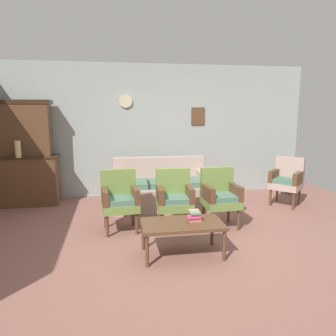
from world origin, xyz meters
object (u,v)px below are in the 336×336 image
object	(u,v)px
armchair_near_cabinet	(120,198)
armchair_row_middle	(174,196)
side_cabinet	(28,180)
armchair_near_couch_end	(220,195)
coffee_table	(182,226)
book_stack_on_table	(195,216)
floor_vase_by_wall	(290,176)
vase_on_cabinet	(18,149)
floral_couch	(161,190)
wingback_chair_by_fireplace	(287,179)

from	to	relation	value
armchair_near_cabinet	armchair_row_middle	size ratio (longest dim) A/B	1.00
side_cabinet	armchair_near_couch_end	world-z (taller)	side_cabinet
coffee_table	armchair_near_couch_end	bearing A→B (deg)	49.02
armchair_row_middle	book_stack_on_table	xyz separation A→B (m)	(0.08, -0.91, -0.01)
book_stack_on_table	armchair_near_cabinet	bearing A→B (deg)	132.03
floor_vase_by_wall	armchair_near_cabinet	bearing A→B (deg)	-156.93
vase_on_cabinet	side_cabinet	bearing A→B (deg)	65.65
armchair_row_middle	armchair_near_couch_end	xyz separation A→B (m)	(0.71, -0.01, 0.00)
armchair_near_couch_end	floor_vase_by_wall	xyz separation A→B (m)	(2.13, 1.64, -0.12)
floral_couch	armchair_row_middle	distance (m)	1.13
book_stack_on_table	coffee_table	bearing A→B (deg)	-178.34
wingback_chair_by_fireplace	armchair_near_cabinet	bearing A→B (deg)	-165.80
armchair_near_cabinet	wingback_chair_by_fireplace	xyz separation A→B (m)	(3.12, 0.79, 0.00)
armchair_row_middle	armchair_near_couch_end	bearing A→B (deg)	-0.96
armchair_row_middle	book_stack_on_table	distance (m)	0.92
side_cabinet	armchair_near_couch_end	xyz separation A→B (m)	(3.20, -1.74, 0.03)
floral_couch	coffee_table	bearing A→B (deg)	-91.03
armchair_row_middle	coffee_table	bearing A→B (deg)	-94.67
vase_on_cabinet	wingback_chair_by_fireplace	xyz separation A→B (m)	(4.89, -0.68, -0.58)
vase_on_cabinet	floral_couch	bearing A→B (deg)	-9.55
side_cabinet	armchair_row_middle	world-z (taller)	side_cabinet
armchair_near_couch_end	coffee_table	size ratio (longest dim) A/B	0.90
side_cabinet	floral_couch	distance (m)	2.53
wingback_chair_by_fireplace	book_stack_on_table	xyz separation A→B (m)	(-2.24, -1.77, -0.01)
armchair_near_cabinet	book_stack_on_table	bearing A→B (deg)	-47.97
vase_on_cabinet	floor_vase_by_wall	xyz separation A→B (m)	(5.42, 0.09, -0.70)
floral_couch	armchair_near_couch_end	xyz separation A→B (m)	(0.75, -1.13, 0.17)
armchair_near_couch_end	floor_vase_by_wall	size ratio (longest dim) A/B	1.18
wingback_chair_by_fireplace	floor_vase_by_wall	xyz separation A→B (m)	(0.53, 0.76, -0.12)
floral_couch	armchair_near_cabinet	size ratio (longest dim) A/B	1.91
vase_on_cabinet	wingback_chair_by_fireplace	bearing A→B (deg)	-7.91
coffee_table	side_cabinet	bearing A→B (deg)	132.41
book_stack_on_table	floor_vase_by_wall	world-z (taller)	floor_vase_by_wall
floor_vase_by_wall	armchair_row_middle	bearing A→B (deg)	-150.25
armchair_near_couch_end	floor_vase_by_wall	distance (m)	2.69
vase_on_cabinet	armchair_near_couch_end	size ratio (longest dim) A/B	0.34
coffee_table	floor_vase_by_wall	size ratio (longest dim) A/B	1.32
vase_on_cabinet	book_stack_on_table	world-z (taller)	vase_on_cabinet
armchair_near_cabinet	coffee_table	xyz separation A→B (m)	(0.73, -0.99, -0.12)
vase_on_cabinet	floor_vase_by_wall	size ratio (longest dim) A/B	0.40
armchair_row_middle	vase_on_cabinet	bearing A→B (deg)	149.11
armchair_near_cabinet	coffee_table	size ratio (longest dim) A/B	0.90
wingback_chair_by_fireplace	armchair_near_couch_end	bearing A→B (deg)	-151.46
vase_on_cabinet	floral_couch	distance (m)	2.68
floral_couch	armchair_near_couch_end	bearing A→B (deg)	-56.28
vase_on_cabinet	floral_couch	world-z (taller)	vase_on_cabinet
armchair_row_middle	wingback_chair_by_fireplace	size ratio (longest dim) A/B	1.00
wingback_chair_by_fireplace	coffee_table	world-z (taller)	wingback_chair_by_fireplace
floral_couch	book_stack_on_table	xyz separation A→B (m)	(0.12, -2.03, 0.16)
floral_couch	coffee_table	world-z (taller)	floral_couch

